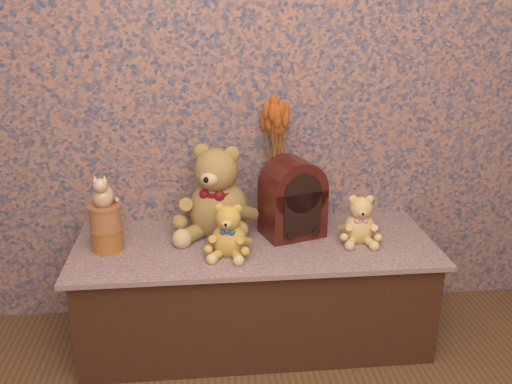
# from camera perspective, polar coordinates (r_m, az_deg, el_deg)

# --- Properties ---
(display_shelf) EXTENTS (1.48, 0.59, 0.45)m
(display_shelf) POSITION_cam_1_polar(r_m,az_deg,el_deg) (2.43, -0.12, -10.00)
(display_shelf) COLOR #324767
(display_shelf) RESTS_ON ground
(teddy_large) EXTENTS (0.46, 0.50, 0.42)m
(teddy_large) POSITION_cam_1_polar(r_m,az_deg,el_deg) (2.35, -3.86, 0.56)
(teddy_large) COLOR olive
(teddy_large) RESTS_ON display_shelf
(teddy_medium) EXTENTS (0.22, 0.25, 0.23)m
(teddy_medium) POSITION_cam_1_polar(r_m,az_deg,el_deg) (2.19, -2.78, -3.57)
(teddy_medium) COLOR gold
(teddy_medium) RESTS_ON display_shelf
(teddy_small) EXTENTS (0.20, 0.22, 0.22)m
(teddy_small) POSITION_cam_1_polar(r_m,az_deg,el_deg) (2.34, 10.51, -2.44)
(teddy_small) COLOR tan
(teddy_small) RESTS_ON display_shelf
(cathedral_radio) EXTENTS (0.29, 0.24, 0.34)m
(cathedral_radio) POSITION_cam_1_polar(r_m,az_deg,el_deg) (2.35, 3.75, -0.54)
(cathedral_radio) COLOR #3A100A
(cathedral_radio) RESTS_ON display_shelf
(ceramic_vase) EXTENTS (0.14, 0.14, 0.22)m
(ceramic_vase) POSITION_cam_1_polar(r_m,az_deg,el_deg) (2.46, 2.06, -1.00)
(ceramic_vase) COLOR tan
(ceramic_vase) RESTS_ON display_shelf
(dried_stalks) EXTENTS (0.21, 0.21, 0.37)m
(dried_stalks) POSITION_cam_1_polar(r_m,az_deg,el_deg) (2.37, 2.14, 5.75)
(dried_stalks) COLOR #B2511C
(dried_stalks) RESTS_ON ceramic_vase
(biscuit_tin_lower) EXTENTS (0.13, 0.13, 0.09)m
(biscuit_tin_lower) POSITION_cam_1_polar(r_m,az_deg,el_deg) (2.33, -14.85, -4.62)
(biscuit_tin_lower) COLOR gold
(biscuit_tin_lower) RESTS_ON display_shelf
(biscuit_tin_upper) EXTENTS (0.15, 0.15, 0.10)m
(biscuit_tin_upper) POSITION_cam_1_polar(r_m,az_deg,el_deg) (2.29, -15.05, -2.46)
(biscuit_tin_upper) COLOR tan
(biscuit_tin_upper) RESTS_ON biscuit_tin_lower
(cat_figurine) EXTENTS (0.10, 0.11, 0.14)m
(cat_figurine) POSITION_cam_1_polar(r_m,az_deg,el_deg) (2.25, -15.31, 0.30)
(cat_figurine) COLOR silver
(cat_figurine) RESTS_ON biscuit_tin_upper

